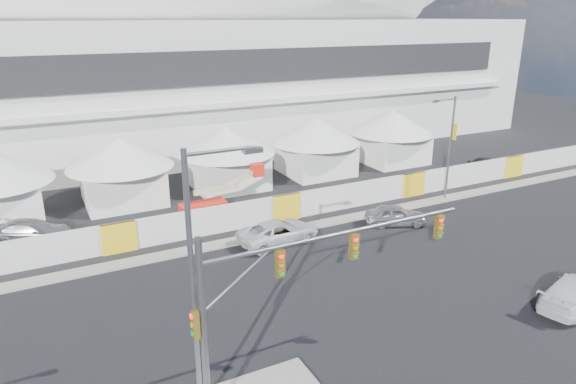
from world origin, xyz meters
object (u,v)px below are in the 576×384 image
pickup_curb (279,232)px  traffic_mast (267,308)px  pickup_near (574,292)px  streetlight_median (199,269)px  lot_car_b (488,163)px  lot_car_c (32,231)px  sedan_silver (396,215)px  boom_lift (211,203)px  streetlight_curb (449,141)px

pickup_curb → traffic_mast: size_ratio=0.49×
pickup_near → streetlight_median: bearing=70.0°
pickup_curb → lot_car_b: bearing=-82.4°
pickup_curb → lot_car_c: 16.58m
sedan_silver → lot_car_c: 25.20m
boom_lift → pickup_curb: bearing=-74.7°
pickup_curb → boom_lift: size_ratio=0.82×
pickup_curb → streetlight_curb: (15.88, 1.43, 4.18)m
streetlight_curb → lot_car_b: bearing=24.6°
lot_car_c → traffic_mast: traffic_mast is taller
pickup_near → lot_car_b: pickup_near is taller
lot_car_c → streetlight_curb: 31.47m
traffic_mast → streetlight_curb: (22.97, 15.01, 0.54)m
lot_car_b → streetlight_curb: 11.95m
lot_car_c → boom_lift: size_ratio=0.77×
lot_car_c → streetlight_median: streetlight_median is taller
pickup_near → streetlight_curb: (5.64, 15.54, 4.18)m
lot_car_c → lot_car_b: bearing=-69.2°
pickup_curb → lot_car_b: pickup_curb is taller
traffic_mast → streetlight_curb: 27.44m
boom_lift → pickup_near: bearing=-62.0°
lot_car_c → boom_lift: 12.42m
pickup_curb → streetlight_curb: size_ratio=0.65×
sedan_silver → boom_lift: bearing=78.7°
pickup_curb → traffic_mast: bearing=146.9°
traffic_mast → streetlight_curb: size_ratio=1.34×
pickup_near → pickup_curb: bearing=20.4°
traffic_mast → boom_lift: 21.43m
lot_car_b → streetlight_median: 40.25m
pickup_near → traffic_mast: traffic_mast is taller
pickup_near → streetlight_curb: streetlight_curb is taller
lot_car_c → streetlight_curb: streetlight_curb is taller
pickup_near → lot_car_c: pickup_near is taller
lot_car_b → traffic_mast: size_ratio=0.35×
streetlight_median → boom_lift: streetlight_median is taller
lot_car_c → pickup_near: bearing=-108.1°
pickup_near → boom_lift: boom_lift is taller
sedan_silver → lot_car_c: size_ratio=0.84×
sedan_silver → streetlight_median: bearing=146.7°
pickup_near → sedan_silver: bearing=-10.0°
pickup_curb → pickup_near: size_ratio=1.04×
streetlight_curb → boom_lift: (-18.15, 5.58, -4.03)m
traffic_mast → pickup_curb: bearing=62.4°
sedan_silver → streetlight_curb: (6.93, 2.48, 4.21)m
sedan_silver → traffic_mast: size_ratio=0.38×
sedan_silver → lot_car_c: bearing=94.0°
sedan_silver → boom_lift: boom_lift is taller
streetlight_median → streetlight_curb: streetlight_median is taller
pickup_curb → pickup_near: bearing=-149.5°
streetlight_median → boom_lift: bearing=70.5°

